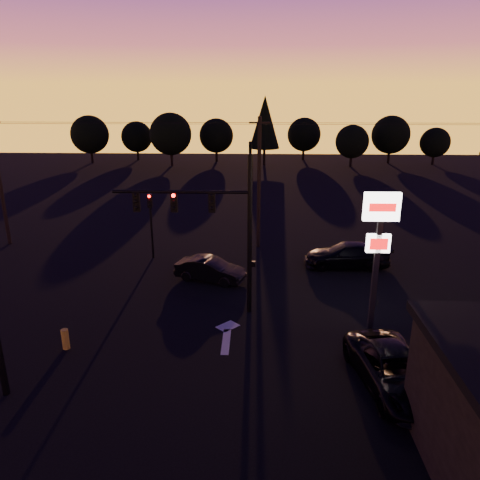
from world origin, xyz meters
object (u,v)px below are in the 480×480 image
object	(u,v)px
pylon_sign	(379,236)
car_mid	(210,270)
car_right	(347,255)
suv_parked	(395,370)
bollard	(65,339)
traffic_signal_mast	(216,218)
secondary_signal	(151,216)

from	to	relation	value
pylon_sign	car_mid	size ratio (longest dim) A/B	1.65
car_right	suv_parked	size ratio (longest dim) A/B	0.98
pylon_sign	suv_parked	bearing A→B (deg)	-88.23
car_mid	car_right	xyz separation A→B (m)	(8.42, 2.43, 0.09)
car_right	suv_parked	world-z (taller)	car_right
car_mid	car_right	bearing A→B (deg)	-54.92
bollard	car_right	distance (m)	17.31
bollard	car_mid	world-z (taller)	car_mid
car_right	suv_parked	xyz separation A→B (m)	(-0.46, -12.41, -0.02)
pylon_sign	bollard	bearing A→B (deg)	-174.53
car_mid	suv_parked	world-z (taller)	suv_parked
traffic_signal_mast	pylon_sign	distance (m)	7.52
secondary_signal	pylon_sign	world-z (taller)	pylon_sign
bollard	suv_parked	world-z (taller)	suv_parked
traffic_signal_mast	car_right	distance (m)	10.78
secondary_signal	pylon_sign	bearing A→B (deg)	-39.77
car_right	bollard	bearing A→B (deg)	-53.22
bollard	car_right	world-z (taller)	car_right
traffic_signal_mast	suv_parked	bearing A→B (deg)	-40.15
pylon_sign	car_mid	bearing A→B (deg)	140.85
traffic_signal_mast	bollard	bearing A→B (deg)	-149.31
bollard	suv_parked	xyz separation A→B (m)	(13.59, -2.30, 0.28)
secondary_signal	car_mid	size ratio (longest dim) A/B	1.05
secondary_signal	car_right	distance (m)	12.80
pylon_sign	bollard	size ratio (longest dim) A/B	7.31
car_right	pylon_sign	bearing A→B (deg)	-2.69
pylon_sign	car_right	bearing A→B (deg)	86.28
secondary_signal	suv_parked	size ratio (longest dim) A/B	0.81
car_right	suv_parked	bearing A→B (deg)	-1.10
pylon_sign	car_right	xyz separation A→B (m)	(0.57, 8.82, -4.14)
bollard	car_mid	size ratio (longest dim) A/B	0.23
pylon_sign	suv_parked	size ratio (longest dim) A/B	1.26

